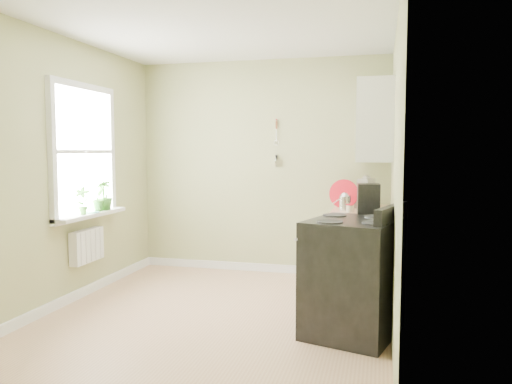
% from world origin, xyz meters
% --- Properties ---
extents(floor, '(3.20, 3.60, 0.02)m').
position_xyz_m(floor, '(0.00, 0.00, -0.01)').
color(floor, tan).
rests_on(floor, ground).
extents(ceiling, '(3.20, 3.60, 0.02)m').
position_xyz_m(ceiling, '(0.00, 0.00, 2.71)').
color(ceiling, white).
rests_on(ceiling, wall_back).
extents(wall_back, '(3.20, 0.02, 2.70)m').
position_xyz_m(wall_back, '(0.00, 1.81, 1.35)').
color(wall_back, tan).
rests_on(wall_back, floor).
extents(wall_left, '(0.02, 3.60, 2.70)m').
position_xyz_m(wall_left, '(-1.61, 0.00, 1.35)').
color(wall_left, tan).
rests_on(wall_left, floor).
extents(wall_right, '(0.02, 3.60, 2.70)m').
position_xyz_m(wall_right, '(1.61, 0.00, 1.35)').
color(wall_right, tan).
rests_on(wall_right, floor).
extents(base_cabinets, '(0.60, 1.60, 0.87)m').
position_xyz_m(base_cabinets, '(1.30, 1.00, 0.43)').
color(base_cabinets, white).
rests_on(base_cabinets, floor).
extents(countertop, '(0.64, 1.60, 0.04)m').
position_xyz_m(countertop, '(1.29, 1.00, 0.89)').
color(countertop, '#E1B489').
rests_on(countertop, base_cabinets).
extents(upper_cabinets, '(0.35, 1.40, 0.80)m').
position_xyz_m(upper_cabinets, '(1.43, 1.10, 1.85)').
color(upper_cabinets, white).
rests_on(upper_cabinets, wall_right).
extents(window, '(0.06, 1.14, 1.44)m').
position_xyz_m(window, '(-1.58, 0.30, 1.55)').
color(window, white).
rests_on(window, wall_left).
extents(window_sill, '(0.18, 1.14, 0.04)m').
position_xyz_m(window_sill, '(-1.51, 0.30, 0.88)').
color(window_sill, white).
rests_on(window_sill, wall_left).
extents(radiator, '(0.12, 0.50, 0.35)m').
position_xyz_m(radiator, '(-1.54, 0.25, 0.55)').
color(radiator, white).
rests_on(radiator, wall_left).
extents(wall_utensils, '(0.02, 0.14, 0.58)m').
position_xyz_m(wall_utensils, '(0.20, 1.78, 1.56)').
color(wall_utensils, '#E1B489').
rests_on(wall_utensils, wall_back).
extents(stove, '(0.90, 0.96, 1.11)m').
position_xyz_m(stove, '(1.28, -0.16, 0.50)').
color(stove, black).
rests_on(stove, floor).
extents(stand_mixer, '(0.25, 0.33, 0.37)m').
position_xyz_m(stand_mixer, '(1.32, 1.45, 1.07)').
color(stand_mixer, '#B2B2B7').
rests_on(stand_mixer, countertop).
extents(kettle, '(0.19, 0.11, 0.19)m').
position_xyz_m(kettle, '(1.10, 1.10, 1.01)').
color(kettle, silver).
rests_on(kettle, countertop).
extents(coffee_maker, '(0.22, 0.24, 0.35)m').
position_xyz_m(coffee_maker, '(1.38, 0.30, 1.07)').
color(coffee_maker, black).
rests_on(coffee_maker, countertop).
extents(red_tray, '(0.33, 0.09, 0.33)m').
position_xyz_m(red_tray, '(1.08, 1.28, 1.07)').
color(red_tray, '#AF111F').
rests_on(red_tray, countertop).
extents(jar, '(0.08, 0.08, 0.09)m').
position_xyz_m(jar, '(1.17, 0.93, 0.95)').
color(jar, '#B6AA8F').
rests_on(jar, countertop).
extents(plant_a, '(0.18, 0.15, 0.29)m').
position_xyz_m(plant_a, '(-1.50, 0.13, 1.05)').
color(plant_a, '#3C7F29').
rests_on(plant_a, window_sill).
extents(plant_b, '(0.16, 0.18, 0.28)m').
position_xyz_m(plant_b, '(-1.50, 0.44, 1.04)').
color(plant_b, '#3C7F29').
rests_on(plant_b, window_sill).
extents(plant_c, '(0.25, 0.25, 0.33)m').
position_xyz_m(plant_c, '(-1.50, 0.55, 1.06)').
color(plant_c, '#3C7F29').
rests_on(plant_c, window_sill).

